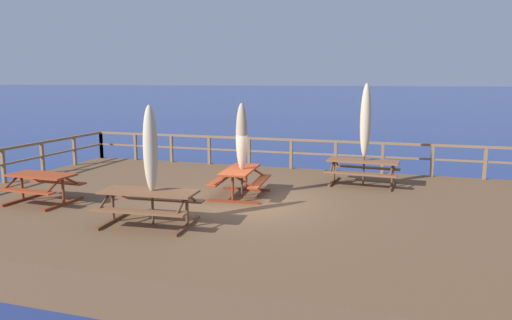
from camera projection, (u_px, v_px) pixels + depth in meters
The scene contains 11 objects.
ground_plane at pixel (247, 232), 12.60m from camera, with size 600.00×600.00×0.00m, color navy.
wooden_deck at pixel (247, 217), 12.53m from camera, with size 16.25×10.35×0.81m, color brown.
railing_waterside_far at pixel (291, 148), 17.07m from camera, with size 16.05×0.10×1.09m.
railing_side_left at pixel (3, 160), 14.68m from camera, with size 0.10×10.15×1.09m.
picnic_table_front_left at pixel (240, 176), 13.03m from camera, with size 1.54×1.93×0.78m.
picnic_table_mid_right at pixel (149, 200), 10.47m from camera, with size 2.24×1.55×0.78m.
picnic_table_back_left at pixel (363, 167), 14.46m from camera, with size 2.21×1.54×0.78m.
picnic_table_front_right at pixel (42, 182), 12.33m from camera, with size 1.75×1.46×0.78m.
patio_umbrella_tall_front at pixel (242, 137), 12.86m from camera, with size 0.32×0.32×2.57m.
patio_umbrella_short_mid at pixel (150, 149), 10.30m from camera, with size 0.32×0.32×2.65m.
patio_umbrella_short_front at pixel (366, 121), 14.19m from camera, with size 0.32×0.32×3.08m.
Camera 1 is at (3.83, -11.48, 3.98)m, focal length 33.34 mm.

